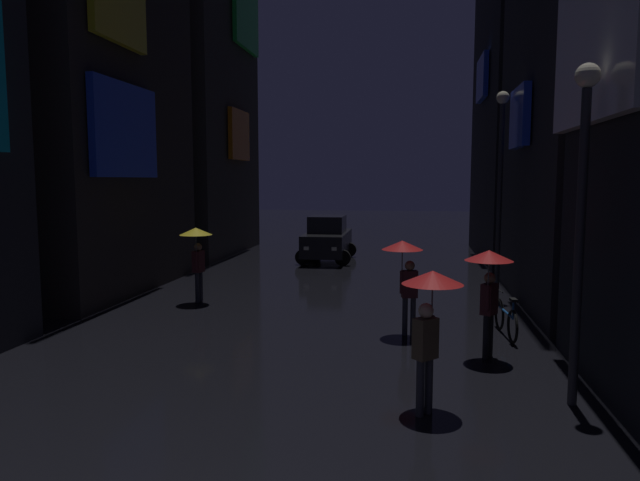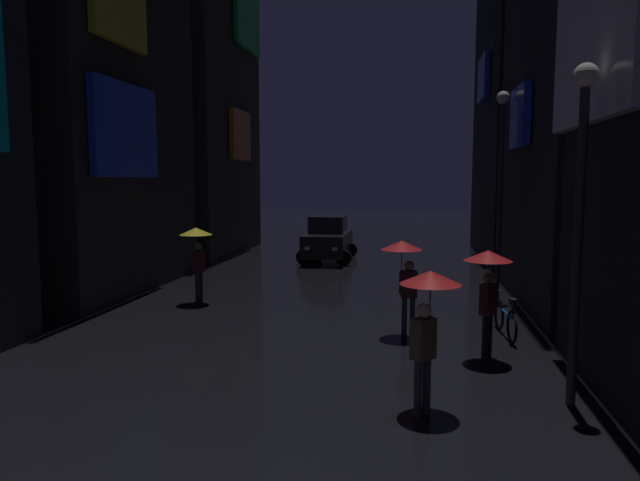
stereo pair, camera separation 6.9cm
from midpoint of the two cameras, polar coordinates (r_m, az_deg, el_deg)
building_left_far at (r=28.24m, az=-12.46°, el=20.06°), size 4.25×7.71×20.62m
building_right_far at (r=27.59m, az=20.85°, el=21.16°), size 4.25×8.98×21.56m
pedestrian_near_crossing_red at (r=11.28m, az=16.62°, el=-3.19°), size 0.90×0.90×2.12m
pedestrian_midstreet_centre_yellow at (r=16.20m, az=-12.10°, el=-0.31°), size 0.90×0.90×2.12m
pedestrian_midstreet_left_red at (r=8.50m, az=10.98°, el=-6.04°), size 0.90×0.90×2.12m
pedestrian_far_right_red at (r=12.60m, az=8.56°, el=-2.04°), size 0.90×0.90×2.12m
bicycle_parked_at_storefront at (r=13.28m, az=18.20°, el=-7.49°), size 0.25×1.82×0.96m
car_distant at (r=24.19m, az=0.90°, el=0.14°), size 2.29×4.17×1.92m
streetlamp_right_near at (r=9.28m, az=24.78°, el=4.27°), size 0.36×0.36×5.12m
streetlamp_right_far at (r=17.18m, az=17.74°, el=6.58°), size 0.36×0.36×5.92m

